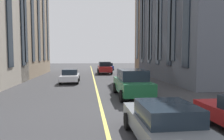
{
  "coord_description": "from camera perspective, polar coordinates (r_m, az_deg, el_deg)",
  "views": [
    {
      "loc": [
        3.65,
        0.67,
        2.81
      ],
      "look_at": [
        15.15,
        -0.69,
        1.99
      ],
      "focal_mm": 32.15,
      "sensor_mm": 36.0,
      "label": 1
    }
  ],
  "objects": [
    {
      "name": "building_right_far",
      "position": [
        29.07,
        18.91,
        14.64
      ],
      "size": [
        17.75,
        8.27,
        16.52
      ],
      "color": "#846B51",
      "rests_on": "ground_plane"
    },
    {
      "name": "car_white_parked_b",
      "position": [
        21.46,
        -11.83,
        -1.67
      ],
      "size": [
        3.9,
        1.89,
        1.4
      ],
      "color": "silver",
      "rests_on": "ground_plane"
    },
    {
      "name": "car_green_parked_a",
      "position": [
        13.75,
        5.69,
        -3.66
      ],
      "size": [
        4.7,
        2.14,
        1.88
      ],
      "color": "#1E6038",
      "rests_on": "ground_plane"
    },
    {
      "name": "car_red_near",
      "position": [
        31.57,
        -2.15,
        0.71
      ],
      "size": [
        4.7,
        2.14,
        1.88
      ],
      "color": "#B21E1E",
      "rests_on": "ground_plane"
    },
    {
      "name": "building_right_near",
      "position": [
        27.58,
        26.55,
        11.29
      ],
      "size": [
        17.2,
        13.57,
        12.97
      ],
      "color": "#565B66",
      "rests_on": "ground_plane"
    },
    {
      "name": "car_blue_trailing",
      "position": [
        39.77,
        -1.04,
        1.01
      ],
      "size": [
        3.9,
        1.89,
        1.4
      ],
      "color": "navy",
      "rests_on": "ground_plane"
    },
    {
      "name": "car_grey_oncoming",
      "position": [
        6.65,
        14.72,
        -14.54
      ],
      "size": [
        4.4,
        1.95,
        1.37
      ],
      "color": "slate",
      "rests_on": "ground_plane"
    },
    {
      "name": "lane_centre_line",
      "position": [
        16.61,
        -4.38,
        -5.68
      ],
      "size": [
        80.0,
        0.16,
        0.01
      ],
      "color": "#D8C64C",
      "rests_on": "ground_plane"
    }
  ]
}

